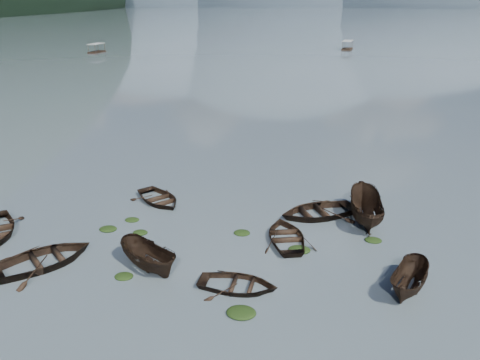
# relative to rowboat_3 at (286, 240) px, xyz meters

# --- Properties ---
(ground_plane) EXTENTS (2400.00, 2400.00, 0.00)m
(ground_plane) POSITION_rel_rowboat_3_xyz_m (-3.25, -8.20, 0.00)
(ground_plane) COLOR #4F5C62
(haze_mtn_a) EXTENTS (520.00, 520.00, 280.00)m
(haze_mtn_a) POSITION_rel_rowboat_3_xyz_m (-263.25, 891.80, 0.00)
(haze_mtn_a) COLOR #475666
(haze_mtn_a) RESTS_ON ground
(haze_mtn_b) EXTENTS (520.00, 520.00, 340.00)m
(haze_mtn_b) POSITION_rel_rowboat_3_xyz_m (-63.25, 891.80, 0.00)
(haze_mtn_b) COLOR #475666
(haze_mtn_b) RESTS_ON ground
(haze_mtn_c) EXTENTS (520.00, 520.00, 260.00)m
(haze_mtn_c) POSITION_rel_rowboat_3_xyz_m (136.75, 891.80, 0.00)
(haze_mtn_c) COLOR #475666
(haze_mtn_c) RESTS_ON ground
(rowboat_1) EXTENTS (6.07, 6.13, 1.04)m
(rowboat_1) POSITION_rel_rowboat_3_xyz_m (-12.22, -4.56, 0.00)
(rowboat_1) COLOR black
(rowboat_1) RESTS_ON ground
(rowboat_2) EXTENTS (4.24, 3.69, 1.59)m
(rowboat_2) POSITION_rel_rowboat_3_xyz_m (-6.71, -4.03, 0.00)
(rowboat_2) COLOR black
(rowboat_2) RESTS_ON ground
(rowboat_3) EXTENTS (3.92, 4.80, 0.87)m
(rowboat_3) POSITION_rel_rowboat_3_xyz_m (0.00, 0.00, 0.00)
(rowboat_3) COLOR black
(rowboat_3) RESTS_ON ground
(rowboat_4) EXTENTS (3.95, 2.92, 0.79)m
(rowboat_4) POSITION_rel_rowboat_3_xyz_m (-2.00, -5.10, 0.00)
(rowboat_4) COLOR black
(rowboat_4) RESTS_ON ground
(rowboat_5) EXTENTS (2.82, 4.03, 1.46)m
(rowboat_5) POSITION_rel_rowboat_3_xyz_m (5.97, -4.07, 0.00)
(rowboat_5) COLOR black
(rowboat_5) RESTS_ON ground
(rowboat_6) EXTENTS (5.10, 5.06, 0.87)m
(rowboat_6) POSITION_rel_rowboat_3_xyz_m (-8.83, 4.05, 0.00)
(rowboat_6) COLOR black
(rowboat_6) RESTS_ON ground
(rowboat_7) EXTENTS (6.03, 5.40, 1.03)m
(rowboat_7) POSITION_rel_rowboat_3_xyz_m (1.75, 3.50, 0.00)
(rowboat_7) COLOR black
(rowboat_7) RESTS_ON ground
(rowboat_8) EXTENTS (2.01, 5.08, 1.95)m
(rowboat_8) POSITION_rel_rowboat_3_xyz_m (4.60, 3.15, 0.00)
(rowboat_8) COLOR black
(rowboat_8) RESTS_ON ground
(weed_clump_0) EXTENTS (0.94, 0.77, 0.21)m
(weed_clump_0) POSITION_rel_rowboat_3_xyz_m (-7.70, -5.01, 0.00)
(weed_clump_0) COLOR black
(weed_clump_0) RESTS_ON ground
(weed_clump_1) EXTENTS (1.07, 0.85, 0.23)m
(weed_clump_1) POSITION_rel_rowboat_3_xyz_m (-10.54, -0.35, 0.00)
(weed_clump_1) COLOR black
(weed_clump_1) RESTS_ON ground
(weed_clump_2) EXTENTS (1.32, 1.06, 0.29)m
(weed_clump_2) POSITION_rel_rowboat_3_xyz_m (-1.55, -7.00, 0.00)
(weed_clump_2) COLOR black
(weed_clump_2) RESTS_ON ground
(weed_clump_3) EXTENTS (0.97, 0.82, 0.21)m
(weed_clump_3) POSITION_rel_rowboat_3_xyz_m (-2.62, 0.38, 0.00)
(weed_clump_3) COLOR black
(weed_clump_3) RESTS_ON ground
(weed_clump_4) EXTENTS (1.22, 0.97, 0.25)m
(weed_clump_4) POSITION_rel_rowboat_3_xyz_m (0.77, -1.11, 0.00)
(weed_clump_4) COLOR black
(weed_clump_4) RESTS_ON ground
(weed_clump_5) EXTENTS (0.89, 0.72, 0.19)m
(weed_clump_5) POSITION_rel_rowboat_3_xyz_m (-9.60, 1.07, 0.00)
(weed_clump_5) COLOR black
(weed_clump_5) RESTS_ON ground
(weed_clump_6) EXTENTS (0.89, 0.74, 0.19)m
(weed_clump_6) POSITION_rel_rowboat_3_xyz_m (-8.51, -0.47, 0.00)
(weed_clump_6) COLOR black
(weed_clump_6) RESTS_ON ground
(weed_clump_7) EXTENTS (0.97, 0.78, 0.21)m
(weed_clump_7) POSITION_rel_rowboat_3_xyz_m (4.88, 0.62, 0.00)
(weed_clump_7) COLOR black
(weed_clump_7) RESTS_ON ground
(pontoon_left) EXTENTS (2.67, 5.62, 2.09)m
(pontoon_left) POSITION_rel_rowboat_3_xyz_m (-52.50, 89.83, 0.00)
(pontoon_left) COLOR black
(pontoon_left) RESTS_ON ground
(pontoon_centre) EXTENTS (3.39, 6.03, 2.18)m
(pontoon_centre) POSITION_rel_rowboat_3_xyz_m (9.69, 106.52, 0.00)
(pontoon_centre) COLOR black
(pontoon_centre) RESTS_ON ground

